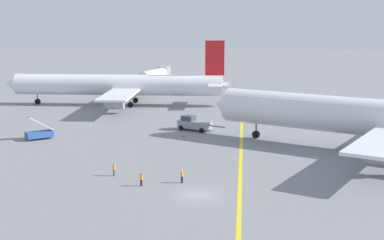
{
  "coord_description": "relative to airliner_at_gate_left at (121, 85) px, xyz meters",
  "views": [
    {
      "loc": [
        5.9,
        -62.47,
        20.67
      ],
      "look_at": [
        -3.56,
        26.15,
        4.0
      ],
      "focal_mm": 52.32,
      "sensor_mm": 36.0,
      "label": 1
    }
  ],
  "objects": [
    {
      "name": "airliner_at_gate_left",
      "position": [
        0.0,
        0.0,
        0.0
      ],
      "size": [
        54.11,
        41.96,
        15.11
      ],
      "color": "silver",
      "rests_on": "ground"
    },
    {
      "name": "gse_stair_truck_yellow",
      "position": [
        -5.34,
        -37.51,
        -3.65
      ],
      "size": [
        4.74,
        4.41,
        4.06
      ],
      "color": "#2D5199",
      "rests_on": "ground"
    },
    {
      "name": "ground_plane",
      "position": [
        24.39,
        -64.62,
        -4.68
      ],
      "size": [
        600.0,
        600.0,
        0.0
      ],
      "primitive_type": "plane",
      "color": "gray"
    },
    {
      "name": "ground_crew_wing_walker_right",
      "position": [
        21.87,
        -60.08,
        -3.78
      ],
      "size": [
        0.36,
        0.47,
        1.72
      ],
      "color": "black",
      "rests_on": "ground"
    },
    {
      "name": "taxiway_stripe",
      "position": [
        29.07,
        -54.62,
        -4.67
      ],
      "size": [
        2.06,
        120.0,
        0.01
      ],
      "primitive_type": "cube",
      "rotation": [
        0.0,
        0.0,
        0.01
      ],
      "color": "yellow",
      "rests_on": "ground"
    },
    {
      "name": "ground_crew_ramp_agent_by_cones",
      "position": [
        12.64,
        -57.92,
        -3.81
      ],
      "size": [
        0.36,
        0.36,
        1.67
      ],
      "color": "#4C4C51",
      "rests_on": "ground"
    },
    {
      "name": "ground_crew_marshaller_foreground",
      "position": [
        17.05,
        -61.88,
        -3.84
      ],
      "size": [
        0.36,
        0.48,
        1.61
      ],
      "color": "black",
      "rests_on": "ground"
    },
    {
      "name": "traffic_cone_nose_left",
      "position": [
        18.91,
        -33.43,
        -4.4
      ],
      "size": [
        0.44,
        0.44,
        0.6
      ],
      "color": "orange",
      "rests_on": "ground"
    },
    {
      "name": "pushback_tug",
      "position": [
        20.01,
        -27.42,
        -3.42
      ],
      "size": [
        8.97,
        5.29,
        2.96
      ],
      "color": "gray",
      "rests_on": "ground"
    },
    {
      "name": "jet_bridge",
      "position": [
        3.54,
        28.45,
        -0.35
      ],
      "size": [
        6.95,
        17.02,
        6.11
      ],
      "color": "#B7B7BC",
      "rests_on": "ground"
    }
  ]
}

